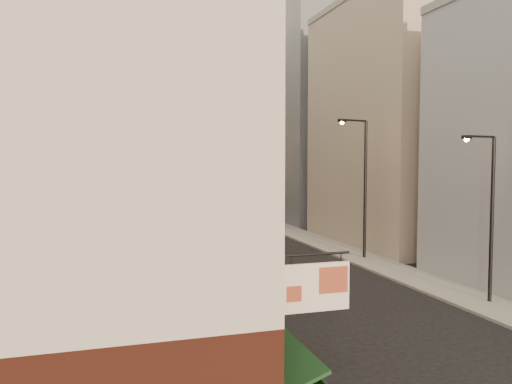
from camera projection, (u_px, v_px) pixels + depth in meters
name	position (u px, v px, depth m)	size (l,w,h in m)	color
sidewalk_left	(144.00, 218.00, 61.06)	(3.00, 140.00, 0.15)	gray
sidewalk_right	(246.00, 215.00, 64.84)	(3.00, 140.00, 0.15)	gray
near_building_left	(105.00, 192.00, 15.47)	(8.30, 23.04, 12.30)	#512218
left_bldg_beige	(87.00, 145.00, 31.29)	(8.00, 12.00, 16.00)	tan
left_bldg_grey	(92.00, 129.00, 46.45)	(8.00, 16.00, 20.00)	gray
left_bldg_tan	(96.00, 150.00, 63.72)	(8.00, 18.00, 17.00)	#998557
left_bldg_wingrid	(97.00, 131.00, 82.61)	(8.00, 20.00, 24.00)	gray
right_bldg_beige	(389.00, 125.00, 41.96)	(8.00, 16.00, 20.00)	tan
right_bldg_wingrid	(300.00, 112.00, 60.88)	(8.00, 20.00, 26.00)	gray
highrise	(273.00, 56.00, 88.58)	(21.00, 23.00, 51.20)	gray
clock_tower	(157.00, 107.00, 96.92)	(14.00, 14.00, 44.90)	#998557
white_tower	(229.00, 95.00, 86.69)	(8.00, 8.00, 41.50)	silver
streetlamp_near	(489.00, 209.00, 23.97)	(2.14, 0.49, 8.20)	black
streetlamp_mid	(363.00, 180.00, 35.08)	(2.55, 0.80, 9.87)	black
streetlamp_far	(269.00, 174.00, 55.38)	(2.42, 1.19, 9.83)	black
traffic_light_left	(151.00, 197.00, 48.93)	(0.59, 0.52, 5.00)	black
traffic_light_right	(281.00, 191.00, 51.94)	(0.89, 0.89, 5.00)	black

